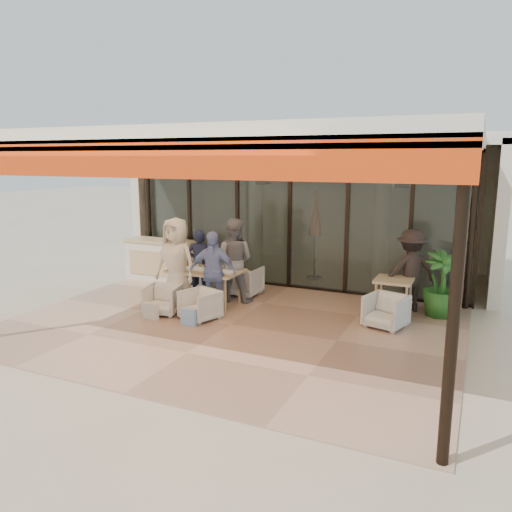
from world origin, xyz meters
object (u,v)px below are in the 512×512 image
at_px(diner_grey, 233,260).
at_px(side_table, 394,284).
at_px(dining_table, 206,272).
at_px(chair_near_right, 200,304).
at_px(diner_periwinkle, 213,273).
at_px(chair_far_left, 211,276).
at_px(diner_cream, 176,263).
at_px(diner_navy, 199,263).
at_px(side_chair, 386,310).
at_px(chair_near_left, 163,298).
at_px(host_counter, 162,260).
at_px(chair_far_right, 244,280).
at_px(standing_woman, 411,271).
at_px(potted_palm, 441,285).

xyz_separation_m(diner_grey, side_table, (3.28, 0.36, -0.26)).
bearing_deg(dining_table, chair_near_right, -65.89).
distance_m(diner_periwinkle, side_table, 3.52).
bearing_deg(chair_far_left, diner_cream, 107.83).
xyz_separation_m(diner_navy, side_chair, (4.12, -0.39, -0.41)).
xyz_separation_m(chair_near_left, diner_grey, (0.84, 1.40, 0.57)).
xyz_separation_m(host_counter, chair_far_left, (1.59, -0.35, -0.16)).
bearing_deg(dining_table, side_chair, 0.81).
bearing_deg(diner_grey, chair_near_right, 81.29).
xyz_separation_m(chair_far_right, diner_cream, (-0.84, -1.40, 0.57)).
height_order(host_counter, standing_woman, standing_woman).
distance_m(diner_cream, diner_periwinkle, 0.85).
xyz_separation_m(diner_navy, potted_palm, (4.95, 0.69, -0.11)).
height_order(chair_near_left, side_table, side_table).
bearing_deg(chair_near_right, diner_navy, 140.23).
relative_size(diner_periwinkle, standing_woman, 0.98).
relative_size(dining_table, chair_far_right, 2.06).
relative_size(side_table, potted_palm, 0.58).
bearing_deg(potted_palm, dining_table, -165.96).
bearing_deg(standing_woman, side_table, 30.44).
relative_size(chair_far_right, chair_near_right, 1.13).
bearing_deg(diner_periwinkle, chair_far_left, 110.33).
height_order(chair_far_right, chair_near_left, chair_far_right).
bearing_deg(chair_far_right, diner_navy, 32.04).
bearing_deg(chair_near_left, diner_grey, 46.81).
bearing_deg(host_counter, dining_table, -32.92).
relative_size(chair_far_left, diner_periwinkle, 0.45).
relative_size(diner_navy, diner_grey, 0.84).
bearing_deg(chair_near_right, potted_palm, 46.24).
bearing_deg(diner_periwinkle, standing_woman, 15.14).
xyz_separation_m(host_counter, chair_near_right, (2.43, -2.25, -0.21)).
height_order(chair_near_left, diner_grey, diner_grey).
relative_size(chair_far_right, diner_navy, 0.48).
distance_m(diner_navy, diner_periwinkle, 1.23).
xyz_separation_m(chair_near_left, potted_palm, (4.95, 2.09, 0.32)).
bearing_deg(chair_far_left, diner_periwinkle, 138.79).
bearing_deg(side_table, diner_periwinkle, -158.98).
bearing_deg(diner_grey, side_chair, 164.49).
bearing_deg(potted_palm, host_counter, 178.61).
bearing_deg(side_chair, diner_grey, -170.78).
relative_size(chair_near_right, diner_cream, 0.35).
distance_m(host_counter, chair_near_left, 2.76).
bearing_deg(chair_far_right, diner_grey, 91.27).
height_order(host_counter, side_table, host_counter).
xyz_separation_m(diner_periwinkle, side_table, (3.28, 1.26, -0.18)).
bearing_deg(diner_cream, diner_periwinkle, 4.14).
height_order(diner_cream, side_chair, diner_cream).
height_order(chair_far_right, diner_grey, diner_grey).
bearing_deg(chair_near_right, diner_grey, 109.27).
xyz_separation_m(host_counter, potted_palm, (6.54, -0.16, 0.11)).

